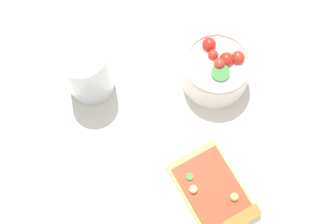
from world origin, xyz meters
name	(u,v)px	position (x,y,z in m)	size (l,w,h in m)	color
ground_plane	(189,197)	(0.00, 0.00, 0.00)	(2.40, 2.40, 0.00)	beige
plate	(201,197)	(0.02, 0.01, 0.01)	(0.24, 0.24, 0.01)	white
pizza_slice_main	(216,196)	(0.03, 0.03, 0.02)	(0.17, 0.13, 0.02)	#E5B256
salad_bowl	(216,69)	(-0.12, 0.19, 0.04)	(0.12, 0.12, 0.08)	white
soda_glass	(87,72)	(-0.27, 0.02, 0.05)	(0.08, 0.08, 0.11)	silver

